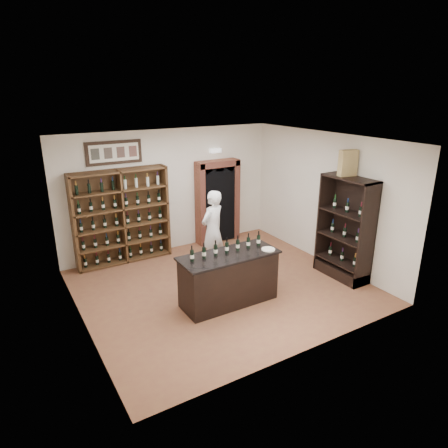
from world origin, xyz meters
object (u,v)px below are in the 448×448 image
(counter_bottle_0, at_px, (192,256))
(tasting_counter, at_px, (229,279))
(side_cabinet, at_px, (345,244))
(shopkeeper, at_px, (213,230))
(wine_crate, at_px, (348,163))
(wine_shelf, at_px, (121,217))

(counter_bottle_0, bearing_deg, tasting_counter, -5.54)
(tasting_counter, distance_m, counter_bottle_0, 0.95)
(tasting_counter, xyz_separation_m, counter_bottle_0, (-0.72, 0.07, 0.61))
(side_cabinet, bearing_deg, counter_bottle_0, 173.87)
(shopkeeper, height_order, wine_crate, wine_crate)
(wine_shelf, xyz_separation_m, tasting_counter, (1.10, -2.93, -0.61))
(counter_bottle_0, bearing_deg, wine_crate, -4.00)
(counter_bottle_0, bearing_deg, wine_shelf, 97.56)
(tasting_counter, relative_size, shopkeeper, 1.04)
(tasting_counter, distance_m, side_cabinet, 2.75)
(wine_shelf, bearing_deg, wine_crate, -39.10)
(tasting_counter, xyz_separation_m, shopkeeper, (0.53, 1.55, 0.41))
(side_cabinet, relative_size, wine_crate, 4.16)
(tasting_counter, relative_size, counter_bottle_0, 6.27)
(tasting_counter, xyz_separation_m, wine_crate, (2.72, -0.17, 1.97))
(counter_bottle_0, xyz_separation_m, side_cabinet, (3.44, -0.37, -0.35))
(wine_crate, bearing_deg, shopkeeper, 153.16)
(wine_shelf, xyz_separation_m, wine_crate, (3.82, -3.10, 1.36))
(wine_shelf, relative_size, side_cabinet, 1.00)
(shopkeeper, distance_m, wine_crate, 3.20)
(counter_bottle_0, bearing_deg, shopkeeper, 49.87)
(wine_shelf, height_order, wine_crate, wine_crate)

